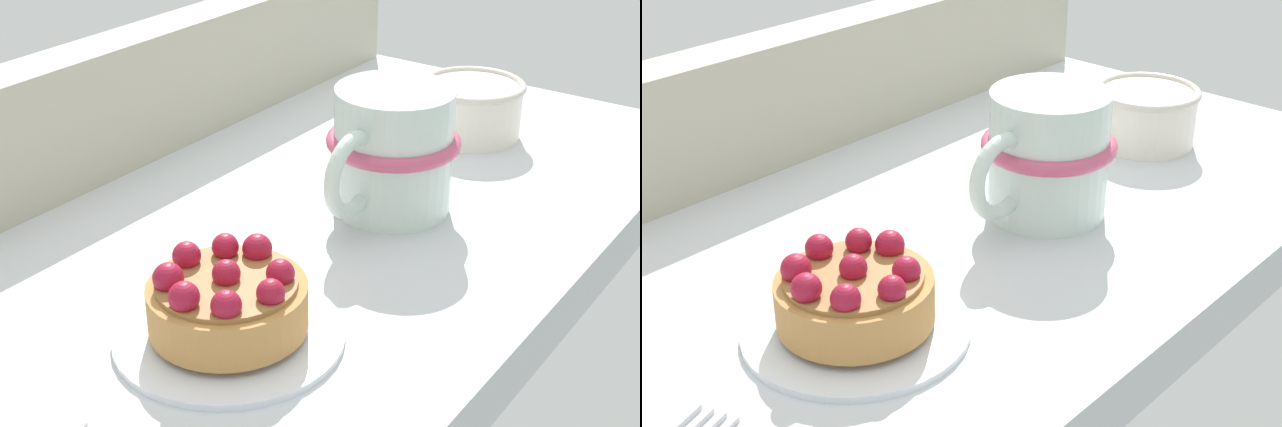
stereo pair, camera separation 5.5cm
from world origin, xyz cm
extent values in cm
cube|color=silver|center=(0.00, 0.00, -1.82)|extent=(80.86, 37.09, 3.64)
cube|color=#B2AD99|center=(0.00, 16.46, 4.70)|extent=(79.25, 4.17, 9.40)
cylinder|color=silver|center=(-6.66, -5.50, 0.40)|extent=(12.51, 12.51, 0.81)
cylinder|color=silver|center=(-6.66, -5.50, 0.20)|extent=(6.88, 6.88, 0.40)
cylinder|color=#B77F42|center=(-6.66, -5.50, 2.07)|extent=(8.57, 8.57, 2.52)
cylinder|color=olive|center=(-6.66, -5.50, 3.48)|extent=(7.54, 7.54, 0.30)
sphere|color=maroon|center=(-6.66, -5.50, 4.01)|extent=(1.52, 1.52, 1.52)
sphere|color=maroon|center=(-3.59, -5.10, 3.98)|extent=(1.67, 1.67, 1.67)
sphere|color=maroon|center=(-4.59, -3.66, 4.09)|extent=(1.50, 1.50, 1.50)
sphere|color=maroon|center=(-6.51, -2.58, 4.06)|extent=(1.57, 1.57, 1.57)
sphere|color=maroon|center=(-8.76, -3.38, 4.04)|extent=(1.66, 1.66, 1.66)
sphere|color=maroon|center=(-9.72, -5.38, 4.12)|extent=(1.61, 1.61, 1.61)
sphere|color=maroon|center=(-8.92, -7.43, 3.97)|extent=(1.58, 1.58, 1.58)
sphere|color=maroon|center=(-6.74, -8.50, 3.97)|extent=(1.49, 1.49, 1.49)
sphere|color=maroon|center=(-4.93, -7.72, 3.97)|extent=(1.54, 1.54, 1.54)
cylinder|color=silver|center=(11.68, -4.43, 4.29)|extent=(7.96, 7.96, 8.58)
torus|color=#C64C70|center=(11.68, -4.43, 4.96)|extent=(9.03, 9.03, 1.03)
torus|color=silver|center=(6.86, -4.43, 4.29)|extent=(5.81, 1.00, 5.81)
cube|color=silver|center=(-17.80, -5.24, 0.30)|extent=(3.41, 1.30, 0.60)
cylinder|color=silver|center=(26.63, -2.81, 2.13)|extent=(7.85, 7.85, 4.25)
torus|color=beige|center=(26.63, -2.81, 4.25)|extent=(8.30, 8.30, 0.60)
camera|label=1|loc=(-37.66, -33.51, 28.85)|focal=52.19mm
camera|label=2|loc=(-34.20, -37.83, 28.85)|focal=52.19mm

